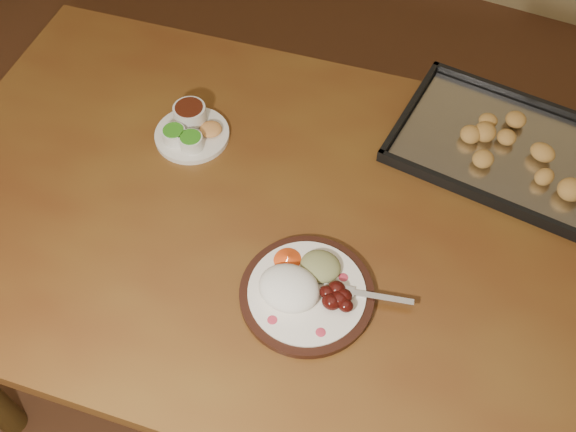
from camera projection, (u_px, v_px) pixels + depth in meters
The scene contains 5 objects.
ground at pixel (254, 389), 1.81m from camera, with size 4.00×4.00×0.00m, color #532E1C.
dining_table at pixel (295, 246), 1.31m from camera, with size 1.60×1.09×0.75m.
dinner_plate at pixel (305, 289), 1.12m from camera, with size 0.30×0.24×0.05m.
condiment_saucer at pixel (190, 129), 1.34m from camera, with size 0.16×0.16×0.05m.
baking_tray at pixel (501, 145), 1.32m from camera, with size 0.44×0.34×0.04m.
Camera 1 is at (0.36, -0.54, 1.76)m, focal length 40.00 mm.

